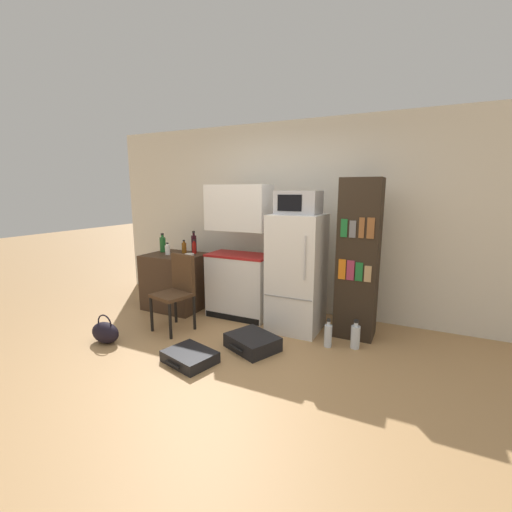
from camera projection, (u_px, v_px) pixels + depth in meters
ground_plane at (218, 369)px, 3.31m from camera, size 24.00×24.00×0.00m
wall_back at (306, 219)px, 4.74m from camera, size 6.40×0.10×2.62m
side_table at (176, 281)px, 5.00m from camera, size 0.81×0.68×0.80m
kitchen_hutch at (239, 257)px, 4.59m from camera, size 0.85×0.47×1.77m
refrigerator at (297, 273)px, 4.17m from camera, size 0.61×0.65×1.43m
microwave at (299, 202)px, 4.01m from camera, size 0.50×0.37×0.27m
bookshelf at (358, 259)px, 3.93m from camera, size 0.44×0.40×1.84m
bottle_wine_dark at (194, 243)px, 5.09m from camera, size 0.08×0.08×0.31m
bottle_ketchup_red at (194, 248)px, 4.97m from camera, size 0.06×0.06×0.20m
bottle_green_tall at (163, 244)px, 5.09m from camera, size 0.09×0.09×0.28m
bottle_amber_beer at (184, 248)px, 5.00m from camera, size 0.07×0.07×0.20m
bottle_milk_white at (168, 250)px, 4.88m from camera, size 0.07×0.07×0.17m
bowl at (190, 255)px, 4.77m from camera, size 0.13×0.13×0.04m
chair at (178, 286)px, 4.20m from camera, size 0.48×0.48×0.93m
suitcase_large_flat at (190, 357)px, 3.43m from camera, size 0.57×0.50×0.11m
suitcase_small_flat at (252, 342)px, 3.72m from camera, size 0.64×0.60×0.15m
handbag at (105, 332)px, 3.86m from camera, size 0.36×0.20×0.33m
water_bottle_front at (328, 335)px, 3.76m from camera, size 0.08×0.08×0.32m
water_bottle_middle at (355, 336)px, 3.73m from camera, size 0.10×0.10×0.32m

